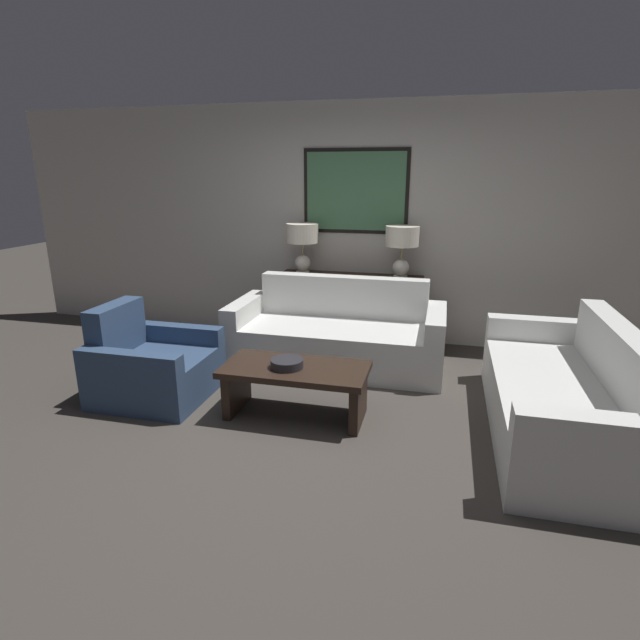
# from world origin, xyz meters

# --- Properties ---
(ground_plane) EXTENTS (20.00, 20.00, 0.00)m
(ground_plane) POSITION_xyz_m (0.00, 0.00, 0.00)
(ground_plane) COLOR #3D3833
(back_wall) EXTENTS (8.43, 0.12, 2.65)m
(back_wall) POSITION_xyz_m (0.00, 2.41, 1.33)
(back_wall) COLOR beige
(back_wall) RESTS_ON ground_plane
(console_table) EXTENTS (1.61, 0.38, 0.80)m
(console_table) POSITION_xyz_m (0.00, 2.14, 0.40)
(console_table) COLOR #332319
(console_table) RESTS_ON ground_plane
(table_lamp_left) EXTENTS (0.36, 0.36, 0.56)m
(table_lamp_left) POSITION_xyz_m (-0.56, 2.14, 1.18)
(table_lamp_left) COLOR silver
(table_lamp_left) RESTS_ON console_table
(table_lamp_right) EXTENTS (0.36, 0.36, 0.56)m
(table_lamp_right) POSITION_xyz_m (0.56, 2.14, 1.18)
(table_lamp_right) COLOR silver
(table_lamp_right) RESTS_ON console_table
(couch_by_back_wall) EXTENTS (2.12, 0.91, 0.86)m
(couch_by_back_wall) POSITION_xyz_m (0.00, 1.45, 0.29)
(couch_by_back_wall) COLOR silver
(couch_by_back_wall) RESTS_ON ground_plane
(couch_by_side) EXTENTS (0.91, 2.12, 0.86)m
(couch_by_side) POSITION_xyz_m (1.94, 0.43, 0.29)
(couch_by_side) COLOR silver
(couch_by_side) RESTS_ON ground_plane
(coffee_table) EXTENTS (1.15, 0.57, 0.43)m
(coffee_table) POSITION_xyz_m (-0.08, 0.25, 0.31)
(coffee_table) COLOR black
(coffee_table) RESTS_ON ground_plane
(decorative_bowl) EXTENTS (0.26, 0.26, 0.07)m
(decorative_bowl) POSITION_xyz_m (-0.14, 0.21, 0.46)
(decorative_bowl) COLOR #232328
(decorative_bowl) RESTS_ON coffee_table
(armchair_near_back_wall) EXTENTS (0.90, 0.89, 0.81)m
(armchair_near_back_wall) POSITION_xyz_m (-1.42, 0.32, 0.27)
(armchair_near_back_wall) COLOR navy
(armchair_near_back_wall) RESTS_ON ground_plane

